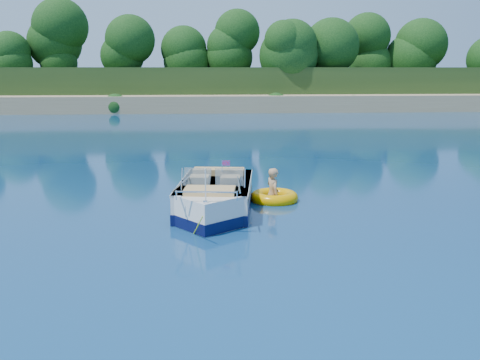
% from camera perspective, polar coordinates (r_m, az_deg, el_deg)
% --- Properties ---
extents(ground, '(160.00, 160.00, 0.00)m').
position_cam_1_polar(ground, '(13.67, -2.70, -4.58)').
color(ground, '#0A264B').
rests_on(ground, ground).
extents(shoreline, '(170.00, 59.00, 6.00)m').
position_cam_1_polar(shoreline, '(76.94, -4.21, 9.59)').
color(shoreline, '#947C56').
rests_on(shoreline, ground).
extents(treeline, '(150.00, 7.12, 8.19)m').
position_cam_1_polar(treeline, '(54.16, -4.11, 13.53)').
color(treeline, '#311E10').
rests_on(treeline, ground).
extents(motorboat, '(2.39, 5.42, 1.81)m').
position_cam_1_polar(motorboat, '(14.60, -2.73, -2.09)').
color(motorboat, white).
rests_on(motorboat, ground).
extents(tow_tube, '(1.49, 1.49, 0.38)m').
position_cam_1_polar(tow_tube, '(15.91, 3.67, -1.87)').
color(tow_tube, '#E29B00').
rests_on(tow_tube, ground).
extents(boy, '(0.64, 0.96, 1.73)m').
position_cam_1_polar(boy, '(15.84, 3.44, -2.30)').
color(boy, tan).
rests_on(boy, ground).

